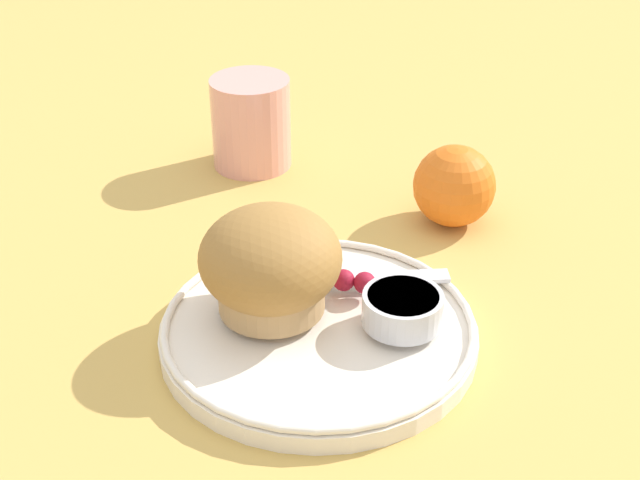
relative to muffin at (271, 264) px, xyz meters
name	(u,v)px	position (x,y,z in m)	size (l,w,h in m)	color
ground_plane	(326,320)	(0.04, 0.02, -0.06)	(3.00, 3.00, 0.00)	tan
plate	(323,331)	(0.04, -0.01, -0.05)	(0.23, 0.23, 0.02)	silver
muffin	(271,264)	(0.00, 0.00, 0.00)	(0.10, 0.10, 0.08)	tan
cream_ramekin	(403,307)	(0.10, 0.00, -0.02)	(0.06, 0.06, 0.02)	silver
berry_pair	(354,281)	(0.06, 0.03, -0.03)	(0.03, 0.02, 0.02)	maroon
butter_knife	(350,280)	(0.05, 0.04, -0.04)	(0.15, 0.06, 0.00)	silver
orange_fruit	(454,186)	(0.12, 0.19, -0.02)	(0.07, 0.07, 0.07)	orange
juice_glass	(251,123)	(-0.09, 0.26, -0.01)	(0.08, 0.08, 0.09)	#E5998C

